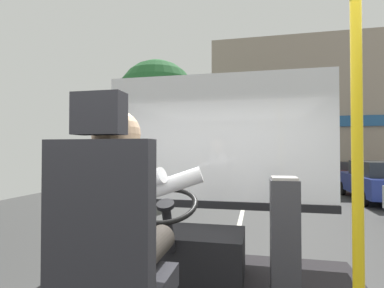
% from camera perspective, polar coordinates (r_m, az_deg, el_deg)
% --- Properties ---
extents(ground, '(18.00, 44.00, 0.06)m').
position_cam_1_polar(ground, '(10.60, 9.91, -11.60)').
color(ground, '#393939').
extents(driver_seat, '(0.48, 0.48, 1.35)m').
position_cam_1_polar(driver_seat, '(1.51, -15.44, -21.31)').
color(driver_seat, black).
rests_on(driver_seat, bus_floor).
extents(bus_driver, '(0.76, 0.59, 0.81)m').
position_cam_1_polar(bus_driver, '(1.56, -13.19, -12.81)').
color(bus_driver, '#332D28').
rests_on(bus_driver, driver_seat).
extents(steering_console, '(1.10, 0.94, 0.81)m').
position_cam_1_polar(steering_console, '(2.75, -2.37, -19.96)').
color(steering_console, black).
rests_on(steering_console, bus_floor).
extents(handrail_pole, '(0.04, 0.04, 1.96)m').
position_cam_1_polar(handrail_pole, '(1.37, 29.16, -6.19)').
color(handrail_pole, gold).
rests_on(handrail_pole, bus_floor).
extents(fare_box, '(0.21, 0.25, 0.90)m').
position_cam_1_polar(fare_box, '(2.44, 17.33, -16.67)').
color(fare_box, '#333338').
rests_on(fare_box, bus_floor).
extents(windshield_panel, '(2.50, 0.08, 1.48)m').
position_cam_1_polar(windshield_panel, '(3.26, 4.66, -2.20)').
color(windshield_panel, white).
extents(street_tree, '(3.35, 3.35, 5.69)m').
position_cam_1_polar(street_tree, '(12.81, -6.72, 8.30)').
color(street_tree, '#4C3828').
rests_on(street_tree, ground).
extents(shop_building, '(13.99, 4.42, 8.70)m').
position_cam_1_polar(shop_building, '(20.87, 24.18, 5.68)').
color(shop_building, gray).
rests_on(shop_building, ground).
extents(parked_car_blue, '(2.03, 4.19, 1.48)m').
position_cam_1_polar(parked_car_blue, '(13.15, 32.41, -5.94)').
color(parked_car_blue, navy).
rests_on(parked_car_blue, ground).
extents(parked_car_red, '(1.88, 3.80, 1.28)m').
position_cam_1_polar(parked_car_red, '(18.43, 25.86, -4.91)').
color(parked_car_red, maroon).
rests_on(parked_car_red, ground).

